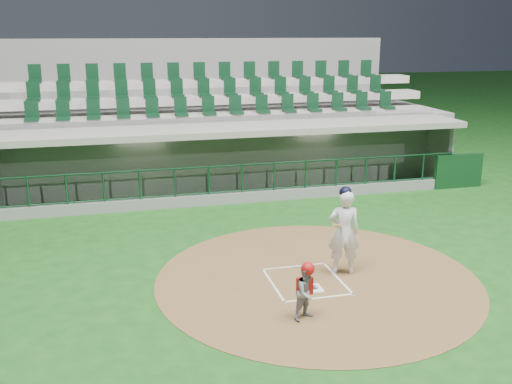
# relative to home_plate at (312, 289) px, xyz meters

# --- Properties ---
(ground) EXTENTS (120.00, 120.00, 0.00)m
(ground) POSITION_rel_home_plate_xyz_m (0.00, 0.70, -0.02)
(ground) COLOR #154A15
(ground) RESTS_ON ground
(dirt_circle) EXTENTS (7.20, 7.20, 0.01)m
(dirt_circle) POSITION_rel_home_plate_xyz_m (0.30, 0.50, -0.02)
(dirt_circle) COLOR brown
(dirt_circle) RESTS_ON ground
(home_plate) EXTENTS (0.43, 0.43, 0.02)m
(home_plate) POSITION_rel_home_plate_xyz_m (0.00, 0.00, 0.00)
(home_plate) COLOR white
(home_plate) RESTS_ON dirt_circle
(batter_box_chalk) EXTENTS (1.55, 1.80, 0.01)m
(batter_box_chalk) POSITION_rel_home_plate_xyz_m (0.00, 0.40, -0.00)
(batter_box_chalk) COLOR white
(batter_box_chalk) RESTS_ON ground
(dugout_structure) EXTENTS (16.40, 3.70, 3.00)m
(dugout_structure) POSITION_rel_home_plate_xyz_m (0.25, 8.52, 0.94)
(dugout_structure) COLOR slate
(dugout_structure) RESTS_ON ground
(seating_deck) EXTENTS (17.00, 6.72, 5.15)m
(seating_deck) POSITION_rel_home_plate_xyz_m (0.00, 11.61, 1.40)
(seating_deck) COLOR gray
(seating_deck) RESTS_ON ground
(batter) EXTENTS (0.94, 0.95, 2.04)m
(batter) POSITION_rel_home_plate_xyz_m (0.96, 0.65, 1.00)
(batter) COLOR white
(batter) RESTS_ON dirt_circle
(catcher) EXTENTS (0.64, 0.58, 1.16)m
(catcher) POSITION_rel_home_plate_xyz_m (-0.54, -1.19, 0.56)
(catcher) COLOR gray
(catcher) RESTS_ON dirt_circle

